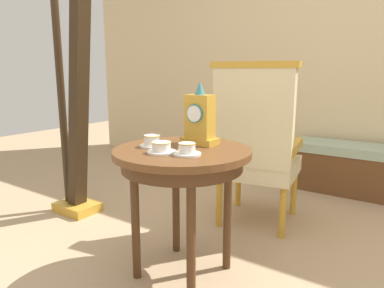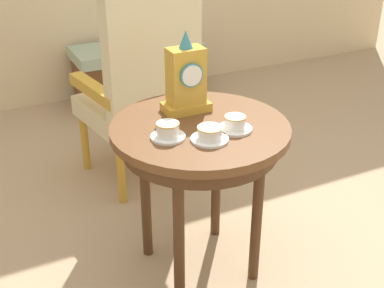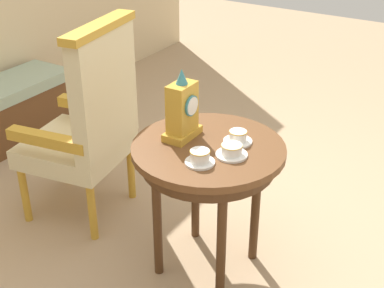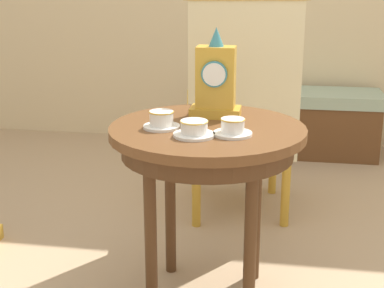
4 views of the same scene
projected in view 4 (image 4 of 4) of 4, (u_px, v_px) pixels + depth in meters
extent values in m
cylinder|color=brown|center=(207.00, 131.00, 2.04)|extent=(0.71, 0.71, 0.03)
cylinder|color=#482B16|center=(207.00, 145.00, 2.06)|extent=(0.62, 0.62, 0.07)
cylinder|color=#482B16|center=(256.00, 204.00, 2.28)|extent=(0.04, 0.04, 0.66)
cylinder|color=#482B16|center=(170.00, 199.00, 2.34)|extent=(0.04, 0.04, 0.66)
cylinder|color=#482B16|center=(151.00, 237.00, 2.01)|extent=(0.04, 0.04, 0.66)
cylinder|color=#482B16|center=(250.00, 244.00, 1.95)|extent=(0.04, 0.04, 0.66)
cylinder|color=white|center=(162.00, 127.00, 2.01)|extent=(0.13, 0.13, 0.01)
cylinder|color=white|center=(161.00, 118.00, 2.00)|extent=(0.08, 0.08, 0.05)
torus|color=gold|center=(161.00, 112.00, 2.00)|extent=(0.09, 0.09, 0.00)
cylinder|color=white|center=(194.00, 135.00, 1.91)|extent=(0.14, 0.14, 0.01)
cylinder|color=white|center=(194.00, 127.00, 1.91)|extent=(0.09, 0.09, 0.05)
torus|color=gold|center=(194.00, 121.00, 1.90)|extent=(0.10, 0.10, 0.00)
cylinder|color=white|center=(232.00, 134.00, 1.93)|extent=(0.13, 0.13, 0.01)
cylinder|color=white|center=(233.00, 125.00, 1.92)|extent=(0.08, 0.08, 0.05)
torus|color=gold|center=(233.00, 119.00, 1.91)|extent=(0.08, 0.08, 0.00)
cube|color=gold|center=(215.00, 112.00, 2.17)|extent=(0.19, 0.11, 0.04)
cube|color=gold|center=(216.00, 77.00, 2.13)|extent=(0.14, 0.09, 0.23)
cylinder|color=teal|center=(214.00, 74.00, 2.08)|extent=(0.10, 0.01, 0.10)
cylinder|color=white|center=(214.00, 75.00, 2.07)|extent=(0.08, 0.00, 0.08)
cone|color=teal|center=(216.00, 37.00, 2.09)|extent=(0.06, 0.06, 0.07)
cube|color=beige|center=(238.00, 136.00, 2.95)|extent=(0.60, 0.60, 0.11)
cube|color=beige|center=(244.00, 71.00, 2.63)|extent=(0.53, 0.17, 0.64)
cube|color=gold|center=(284.00, 105.00, 2.90)|extent=(0.15, 0.47, 0.06)
cube|color=gold|center=(194.00, 105.00, 2.90)|extent=(0.15, 0.47, 0.06)
cylinder|color=gold|center=(273.00, 164.00, 3.23)|extent=(0.04, 0.04, 0.35)
cylinder|color=gold|center=(195.00, 164.00, 3.23)|extent=(0.04, 0.04, 0.35)
cylinder|color=gold|center=(286.00, 193.00, 2.81)|extent=(0.04, 0.04, 0.35)
cylinder|color=gold|center=(196.00, 193.00, 2.81)|extent=(0.04, 0.04, 0.35)
cube|color=#9EB299|center=(310.00, 97.00, 3.87)|extent=(0.95, 0.40, 0.08)
cube|color=brown|center=(309.00, 128.00, 3.93)|extent=(0.91, 0.38, 0.36)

